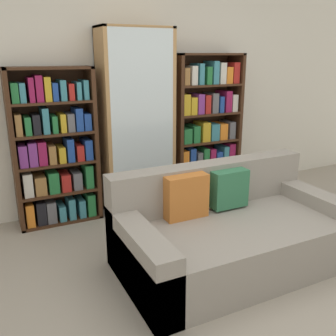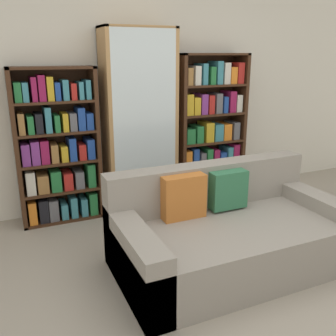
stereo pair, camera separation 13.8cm
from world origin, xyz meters
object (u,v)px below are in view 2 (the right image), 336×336
couch (228,234)px  bookshelf_left (57,150)px  bookshelf_right (210,130)px  wine_bottle (193,200)px  display_cabinet (139,123)px

couch → bookshelf_left: (-1.11, 1.49, 0.48)m
bookshelf_left → bookshelf_right: size_ratio=0.93×
bookshelf_right → couch: bearing=-113.9°
bookshelf_right → wine_bottle: size_ratio=4.95×
display_cabinet → wine_bottle: size_ratio=5.70×
couch → wine_bottle: bearing=77.8°
couch → bookshelf_left: 1.92m
bookshelf_right → bookshelf_left: bearing=180.0°
bookshelf_left → display_cabinet: bearing=-1.0°
couch → wine_bottle: (0.23, 1.07, -0.13)m
couch → display_cabinet: bearing=98.9°
bookshelf_right → wine_bottle: bearing=-135.5°
couch → display_cabinet: size_ratio=0.96×
couch → bookshelf_right: (0.66, 1.49, 0.55)m
bookshelf_left → bookshelf_right: bearing=-0.0°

